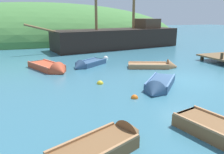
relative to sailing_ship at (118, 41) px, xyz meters
The scene contains 11 objects.
ground_plane 13.89m from the sailing_ship, 96.58° to the right, with size 120.00×120.00×0.00m, color teal.
shore_hill 16.15m from the sailing_ship, 116.92° to the left, with size 47.16×23.85×10.98m, color #477F3D.
sailing_ship is the anchor object (origin of this frame).
rowboat_far 15.02m from the sailing_ship, 105.08° to the right, with size 3.09×3.15×1.08m.
rowboat_portside 10.48m from the sailing_ship, 97.70° to the right, with size 3.60×2.35×1.07m.
rowboat_center 20.32m from the sailing_ship, 113.67° to the right, with size 3.16×2.09×1.03m.
rowboat_outer_left 10.09m from the sailing_ship, 125.82° to the right, with size 3.05×2.59×1.01m.
rowboat_outer_right 12.04m from the sailing_ship, 134.95° to the right, with size 2.59×3.99×1.22m.
buoy_yellow 14.14m from the sailing_ship, 116.87° to the right, with size 0.36×0.36×0.36m, color yellow.
buoy_white 6.76m from the sailing_ship, 122.16° to the right, with size 0.43×0.43×0.43m, color white.
buoy_orange 16.27m from the sailing_ship, 110.27° to the right, with size 0.33×0.33×0.33m, color orange.
Camera 1 is at (-8.47, -10.03, 3.62)m, focal length 36.37 mm.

